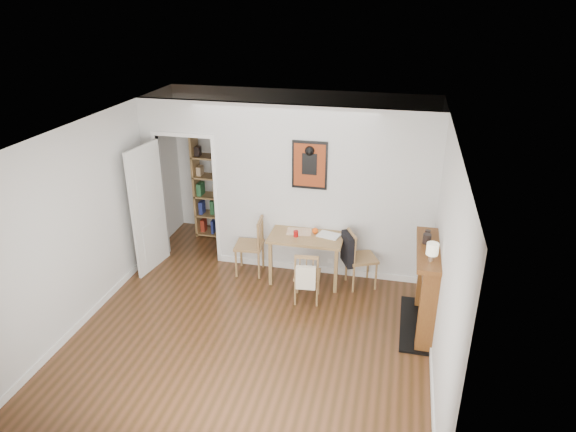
% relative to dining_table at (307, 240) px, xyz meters
% --- Properties ---
extents(ground, '(5.20, 5.20, 0.00)m').
position_rel_dining_table_xyz_m(ground, '(-0.42, -1.10, -0.66)').
color(ground, '#55311B').
rests_on(ground, ground).
extents(room_shell, '(5.20, 5.20, 5.20)m').
position_rel_dining_table_xyz_m(room_shell, '(-0.32, 0.24, 0.64)').
color(room_shell, silver).
rests_on(room_shell, ground).
extents(dining_table, '(1.09, 0.70, 0.75)m').
position_rel_dining_table_xyz_m(dining_table, '(0.00, 0.00, 0.00)').
color(dining_table, '#9A6E48').
rests_on(dining_table, ground).
extents(chair_left, '(0.50, 0.50, 0.92)m').
position_rel_dining_table_xyz_m(chair_left, '(-0.90, -0.00, -0.20)').
color(chair_left, olive).
rests_on(chair_left, ground).
extents(chair_right, '(0.63, 0.59, 0.89)m').
position_rel_dining_table_xyz_m(chair_right, '(0.81, -0.01, -0.19)').
color(chair_right, olive).
rests_on(chair_right, ground).
extents(chair_front, '(0.43, 0.48, 0.79)m').
position_rel_dining_table_xyz_m(chair_front, '(0.12, -0.58, -0.25)').
color(chair_front, olive).
rests_on(chair_front, ground).
extents(bookshelf, '(0.79, 0.32, 1.88)m').
position_rel_dining_table_xyz_m(bookshelf, '(-1.82, 1.15, 0.27)').
color(bookshelf, '#9A6E48').
rests_on(bookshelf, ground).
extents(fireplace, '(0.45, 1.25, 1.16)m').
position_rel_dining_table_xyz_m(fireplace, '(1.74, -0.85, -0.04)').
color(fireplace, brown).
rests_on(fireplace, ground).
extents(red_glass, '(0.07, 0.07, 0.09)m').
position_rel_dining_table_xyz_m(red_glass, '(-0.15, -0.09, 0.14)').
color(red_glass, '#9B0E0E').
rests_on(red_glass, dining_table).
extents(orange_fruit, '(0.09, 0.09, 0.09)m').
position_rel_dining_table_xyz_m(orange_fruit, '(0.11, 0.07, 0.13)').
color(orange_fruit, '#F4520C').
rests_on(orange_fruit, dining_table).
extents(placemat, '(0.40, 0.32, 0.00)m').
position_rel_dining_table_xyz_m(placemat, '(-0.14, 0.08, 0.09)').
color(placemat, beige).
rests_on(placemat, dining_table).
extents(notebook, '(0.36, 0.30, 0.02)m').
position_rel_dining_table_xyz_m(notebook, '(0.32, 0.04, 0.10)').
color(notebook, white).
rests_on(notebook, dining_table).
extents(mantel_lamp, '(0.14, 0.14, 0.22)m').
position_rel_dining_table_xyz_m(mantel_lamp, '(1.71, -1.18, 0.64)').
color(mantel_lamp, silver).
rests_on(mantel_lamp, fireplace).
extents(ceramic_jar_a, '(0.10, 0.10, 0.13)m').
position_rel_dining_table_xyz_m(ceramic_jar_a, '(1.66, -0.74, 0.57)').
color(ceramic_jar_a, black).
rests_on(ceramic_jar_a, fireplace).
extents(ceramic_jar_b, '(0.07, 0.07, 0.09)m').
position_rel_dining_table_xyz_m(ceramic_jar_b, '(1.68, -0.55, 0.55)').
color(ceramic_jar_b, black).
rests_on(ceramic_jar_b, fireplace).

